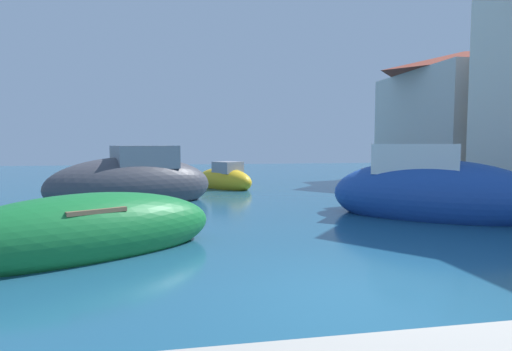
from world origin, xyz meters
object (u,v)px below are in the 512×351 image
Objects in this scene: moored_boat_5 at (224,180)px; moored_boat_6 at (87,233)px; moored_boat_1 at (431,193)px; moored_boat_4 at (389,181)px; moored_boat_0 at (133,184)px; waterfront_building_annex at (463,112)px.

moored_boat_5 is 0.68× the size of moored_boat_6.
moored_boat_1 is 9.54m from moored_boat_6.
moored_boat_1 is 1.75× the size of moored_boat_4.
moored_boat_4 is at bearing 12.31° from moored_boat_6.
moored_boat_6 is (-9.14, -2.70, -0.28)m from moored_boat_1.
moored_boat_1 is at bearing 133.00° from moored_boat_0.
moored_boat_0 reaches higher than moored_boat_4.
moored_boat_6 is (-3.96, -11.94, 0.01)m from moored_boat_5.
moored_boat_5 is at bearing 42.29° from moored_boat_6.
moored_boat_4 is 16.14m from moored_boat_6.
moored_boat_0 is at bearing 4.23° from moored_boat_4.
moored_boat_4 is 0.93× the size of moored_boat_5.
moored_boat_5 is at bearing 156.21° from moored_boat_1.
moored_boat_0 is 1.82× the size of moored_boat_4.
moored_boat_5 is (3.84, 4.61, -0.28)m from moored_boat_0.
waterfront_building_annex reaches higher than moored_boat_1.
moored_boat_0 is 10.13m from moored_boat_1.
moored_boat_0 is 18.17m from waterfront_building_annex.
moored_boat_0 reaches higher than moored_boat_5.
waterfront_building_annex is at bearing -173.79° from moored_boat_4.
moored_boat_5 is at bearing -178.01° from waterfront_building_annex.
moored_boat_6 is (-0.13, -7.33, -0.27)m from moored_boat_0.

